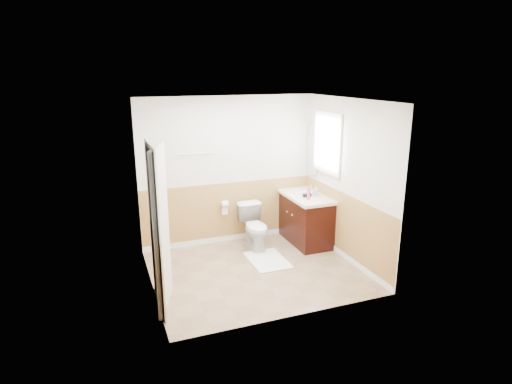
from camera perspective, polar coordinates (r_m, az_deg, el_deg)
name	(u,v)px	position (r m, az deg, el deg)	size (l,w,h in m)	color
floor	(256,271)	(6.45, -0.05, -10.53)	(3.00, 3.00, 0.00)	#8C7051
ceiling	(256,100)	(5.80, -0.05, 12.21)	(3.00, 3.00, 0.00)	white
wall_back	(228,171)	(7.20, -3.71, 2.82)	(3.00, 3.00, 0.00)	silver
wall_front	(296,219)	(4.87, 5.38, -3.63)	(3.00, 3.00, 0.00)	silver
wall_left	(147,201)	(5.67, -14.37, -1.23)	(3.00, 3.00, 0.00)	silver
wall_right	(347,181)	(6.67, 12.11, 1.44)	(3.00, 3.00, 0.00)	silver
wainscot_back	(229,213)	(7.39, -3.58, -2.88)	(3.00, 3.00, 0.00)	tan
wainscot_front	(294,278)	(5.17, 5.10, -11.44)	(3.00, 3.00, 0.00)	tan
wainscot_left	(152,255)	(5.93, -13.76, -8.16)	(2.60, 2.60, 0.00)	tan
wainscot_right	(344,227)	(6.88, 11.66, -4.63)	(2.60, 2.60, 0.00)	tan
toilet	(255,227)	(7.12, -0.17, -4.72)	(0.41, 0.72, 0.73)	white
bath_mat	(267,260)	(6.78, 1.53, -9.11)	(0.55, 0.80, 0.02)	white
vanity_cabinet	(305,220)	(7.42, 6.60, -3.70)	(0.55, 1.10, 0.80)	black
vanity_knob_left	(292,215)	(7.16, 4.87, -3.11)	(0.03, 0.03, 0.03)	#B8B8BE
vanity_knob_right	(287,212)	(7.33, 4.19, -2.64)	(0.03, 0.03, 0.03)	#B9B8BF
countertop	(305,196)	(7.29, 6.64, -0.55)	(0.60, 1.15, 0.05)	silver
sink_basin	(302,192)	(7.41, 6.19, 0.02)	(0.36, 0.36, 0.02)	white
faucet	(311,188)	(7.47, 7.43, 0.59)	(0.02, 0.02, 0.14)	silver
lotion_bottle	(309,193)	(6.97, 7.07, -0.17)	(0.05, 0.05, 0.22)	#E73B6E
soap_dispenser	(315,191)	(7.22, 7.97, 0.19)	(0.08, 0.08, 0.18)	#9398A6
hair_dryer_body	(307,195)	(7.14, 6.85, -0.40)	(0.07, 0.07, 0.14)	black
hair_dryer_handle	(304,196)	(7.17, 6.46, -0.56)	(0.03, 0.03, 0.07)	black
mirror_panel	(312,150)	(7.52, 7.57, 5.60)	(0.02, 0.35, 0.90)	silver
window_frame	(328,143)	(7.04, 9.56, 6.48)	(0.04, 0.80, 1.00)	white
window_glass	(328,143)	(7.05, 9.67, 6.49)	(0.01, 0.70, 0.90)	white
door	(161,229)	(5.33, -12.56, -4.82)	(0.05, 0.80, 2.04)	white
door_frame	(155,229)	(5.32, -13.37, -4.80)	(0.02, 0.92, 2.10)	white
door_knob	(163,225)	(5.67, -12.42, -4.30)	(0.06, 0.06, 0.06)	silver
towel_bar	(196,153)	(6.94, -7.99, 5.16)	(0.02, 0.02, 0.62)	silver
tp_holder_bar	(225,204)	(7.25, -4.22, -1.61)	(0.02, 0.02, 0.14)	silver
tp_roll	(225,204)	(7.25, -4.22, -1.61)	(0.11, 0.11, 0.10)	white
tp_sheet	(225,210)	(7.28, -4.20, -2.43)	(0.10, 0.01, 0.16)	white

